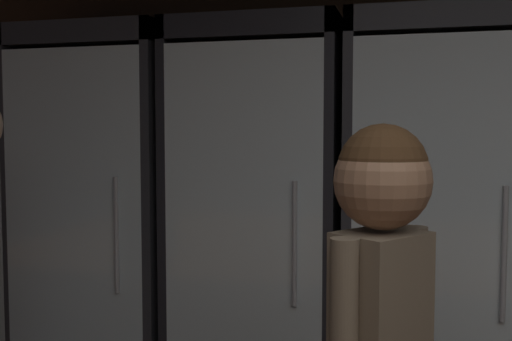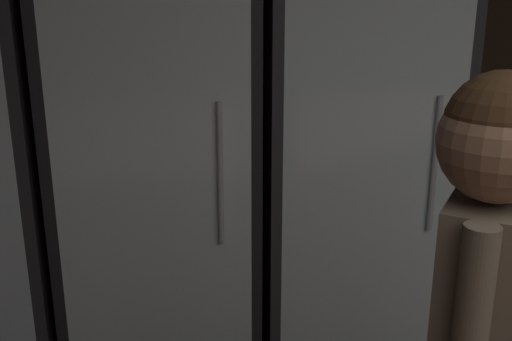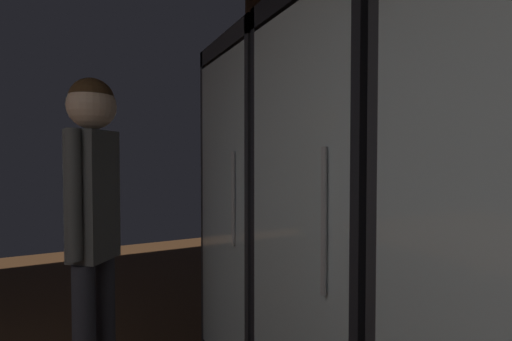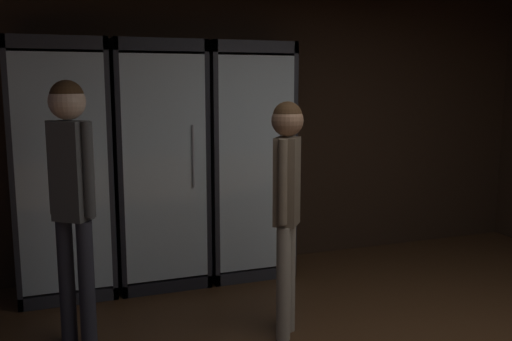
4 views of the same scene
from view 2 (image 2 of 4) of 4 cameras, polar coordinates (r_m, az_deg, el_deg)
wall_back at (r=2.85m, az=18.12°, el=9.50°), size 6.00×0.06×2.80m
cooler_left at (r=2.35m, az=-9.66°, el=-1.13°), size 0.74×0.59×2.06m
cooler_center at (r=2.46m, az=8.73°, el=-0.23°), size 0.74×0.59×2.06m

